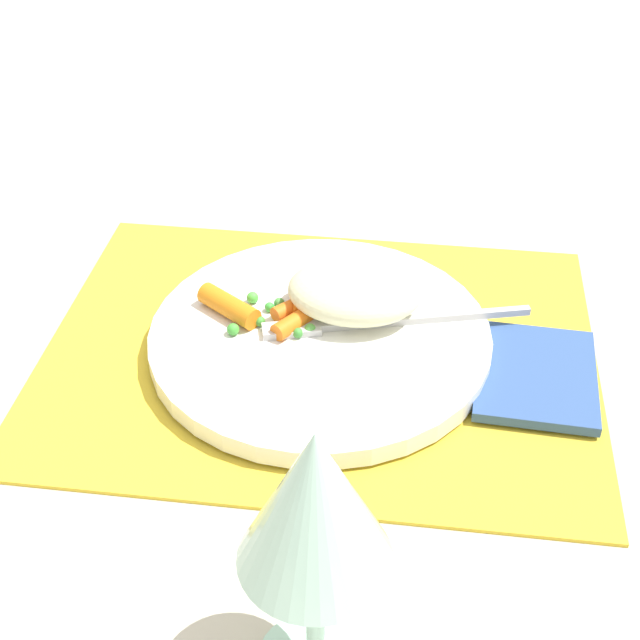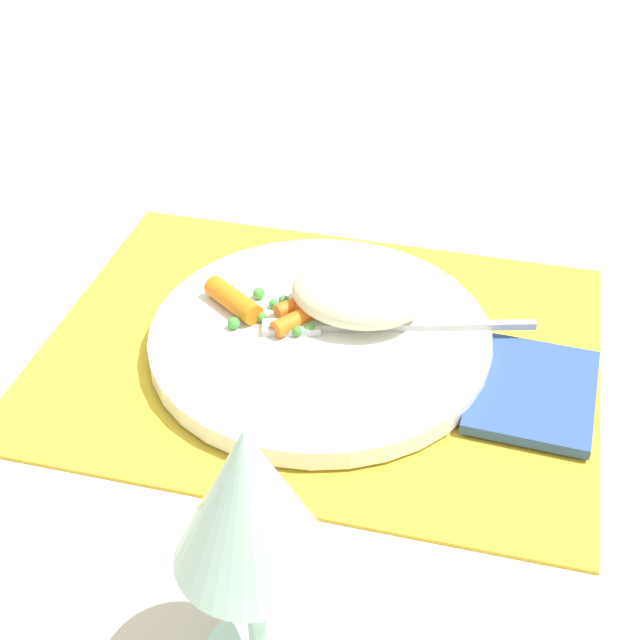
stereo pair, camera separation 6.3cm
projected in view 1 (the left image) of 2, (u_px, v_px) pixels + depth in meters
name	position (u px, v px, depth m)	size (l,w,h in m)	color
ground_plane	(320.00, 352.00, 0.71)	(2.40, 2.40, 0.00)	beige
placemat	(320.00, 349.00, 0.71)	(0.43, 0.33, 0.01)	gold
plate	(320.00, 338.00, 0.70)	(0.26, 0.26, 0.02)	white
rice_mound	(355.00, 291.00, 0.70)	(0.10, 0.08, 0.04)	beige
carrot_portion	(270.00, 307.00, 0.71)	(0.10, 0.07, 0.02)	orange
pea_scatter	(276.00, 311.00, 0.71)	(0.07, 0.07, 0.01)	green
fork	(370.00, 323.00, 0.70)	(0.21, 0.07, 0.01)	silver
wine_glass	(315.00, 508.00, 0.42)	(0.08, 0.08, 0.18)	#B2E0CC
napkin	(535.00, 375.00, 0.67)	(0.09, 0.11, 0.01)	#33518C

